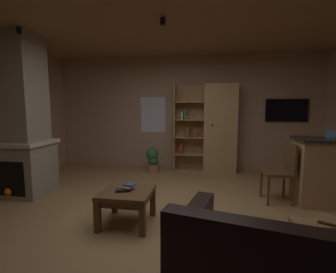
# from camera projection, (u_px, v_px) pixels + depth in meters

# --- Properties ---
(floor) EXTENTS (6.14, 5.55, 0.02)m
(floor) POSITION_uv_depth(u_px,v_px,m) (163.00, 219.00, 3.26)
(floor) COLOR #A37A4C
(floor) RESTS_ON ground
(wall_back) EXTENTS (6.26, 0.06, 2.63)m
(wall_back) POSITION_uv_depth(u_px,v_px,m) (184.00, 113.00, 5.85)
(wall_back) COLOR tan
(wall_back) RESTS_ON ground
(ceiling) EXTENTS (6.14, 5.55, 0.02)m
(ceiling) POSITION_uv_depth(u_px,v_px,m) (163.00, 9.00, 2.94)
(ceiling) COLOR #8E6B47
(window_pane_back) EXTENTS (0.61, 0.01, 0.85)m
(window_pane_back) POSITION_uv_depth(u_px,v_px,m) (153.00, 115.00, 5.94)
(window_pane_back) COLOR white
(stone_fireplace) EXTENTS (0.93, 0.79, 2.63)m
(stone_fireplace) POSITION_uv_depth(u_px,v_px,m) (20.00, 124.00, 4.06)
(stone_fireplace) COLOR gray
(stone_fireplace) RESTS_ON ground
(bookshelf_cabinet) EXTENTS (1.39, 0.41, 1.97)m
(bookshelf_cabinet) POSITION_uv_depth(u_px,v_px,m) (216.00, 129.00, 5.50)
(bookshelf_cabinet) COLOR tan
(bookshelf_cabinet) RESTS_ON ground
(tissue_box) EXTENTS (0.16, 0.16, 0.11)m
(tissue_box) POSITION_uv_depth(u_px,v_px,m) (331.00, 134.00, 3.69)
(tissue_box) COLOR #598CBF
(tissue_box) RESTS_ON kitchen_bar_counter
(coffee_table) EXTENTS (0.62, 0.62, 0.43)m
(coffee_table) POSITION_uv_depth(u_px,v_px,m) (127.00, 197.00, 3.08)
(coffee_table) COLOR brown
(coffee_table) RESTS_ON ground
(table_book_0) EXTENTS (0.12, 0.11, 0.03)m
(table_book_0) POSITION_uv_depth(u_px,v_px,m) (120.00, 190.00, 3.02)
(table_book_0) COLOR black
(table_book_0) RESTS_ON coffee_table
(table_book_1) EXTENTS (0.12, 0.10, 0.02)m
(table_book_1) POSITION_uv_depth(u_px,v_px,m) (127.00, 188.00, 3.04)
(table_book_1) COLOR brown
(table_book_1) RESTS_ON coffee_table
(table_book_2) EXTENTS (0.15, 0.14, 0.02)m
(table_book_2) POSITION_uv_depth(u_px,v_px,m) (130.00, 185.00, 3.10)
(table_book_2) COLOR #2D4C8C
(table_book_2) RESTS_ON coffee_table
(dining_chair) EXTENTS (0.45, 0.45, 0.92)m
(dining_chair) POSITION_uv_depth(u_px,v_px,m) (283.00, 168.00, 3.78)
(dining_chair) COLOR brown
(dining_chair) RESTS_ON ground
(potted_floor_plant) EXTENTS (0.29, 0.28, 0.56)m
(potted_floor_plant) POSITION_uv_depth(u_px,v_px,m) (153.00, 159.00, 5.53)
(potted_floor_plant) COLOR #B77051
(potted_floor_plant) RESTS_ON ground
(wall_mounted_tv) EXTENTS (0.89, 0.06, 0.50)m
(wall_mounted_tv) POSITION_uv_depth(u_px,v_px,m) (287.00, 110.00, 5.42)
(wall_mounted_tv) COLOR black
(track_light_spot_0) EXTENTS (0.07, 0.07, 0.09)m
(track_light_spot_0) POSITION_uv_depth(u_px,v_px,m) (19.00, 30.00, 3.50)
(track_light_spot_0) COLOR black
(track_light_spot_1) EXTENTS (0.07, 0.07, 0.09)m
(track_light_spot_1) POSITION_uv_depth(u_px,v_px,m) (163.00, 21.00, 3.14)
(track_light_spot_1) COLOR black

